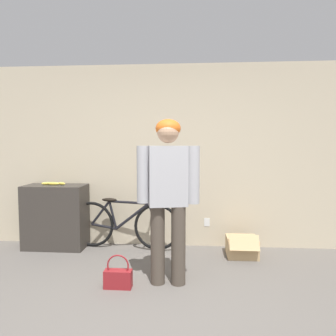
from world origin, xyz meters
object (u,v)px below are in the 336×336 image
Objects in this scene: bicycle at (124,224)px; cardboard_box at (242,247)px; banana at (54,184)px; person at (168,188)px; handbag at (118,277)px.

bicycle is 1.65m from cardboard_box.
banana is at bearing 176.59° from cardboard_box.
person reaches higher than handbag.
banana is (-0.99, -0.03, 0.57)m from bicycle.
person is 2.03m from banana.
bicycle is (-0.72, 1.11, -0.67)m from person.
bicycle is at bearing 110.02° from person.
handbag is (-0.50, -0.15, -0.91)m from person.
banana reaches higher than handbag.
handbag reaches higher than cardboard_box.
person is at bearing -134.31° from cardboard_box.
cardboard_box is (1.62, -0.18, -0.23)m from bicycle.
handbag is 1.77m from cardboard_box.
bicycle is 4.58× the size of handbag.
banana reaches higher than cardboard_box.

